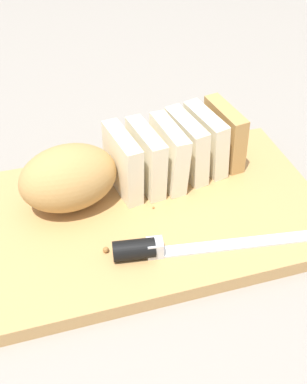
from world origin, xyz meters
TOP-DOWN VIEW (x-y plane):
  - ground_plane at (0.00, 0.00)m, footprint 3.00×3.00m
  - cutting_board at (0.00, 0.00)m, footprint 0.48×0.30m
  - bread_loaf at (-0.02, 0.06)m, footprint 0.34×0.14m
  - bread_knife at (-0.02, -0.08)m, footprint 0.27×0.06m
  - crumb_near_knife at (0.00, -0.00)m, footprint 0.00×0.00m
  - crumb_near_loaf at (-0.08, -0.06)m, footprint 0.01×0.01m

SIDE VIEW (x-z plane):
  - ground_plane at x=0.00m, z-range 0.00..0.00m
  - cutting_board at x=0.00m, z-range 0.00..0.02m
  - crumb_near_knife at x=0.00m, z-range 0.02..0.02m
  - crumb_near_loaf at x=-0.08m, z-range 0.02..0.03m
  - bread_knife at x=-0.02m, z-range 0.02..0.04m
  - bread_loaf at x=-0.02m, z-range 0.02..0.11m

